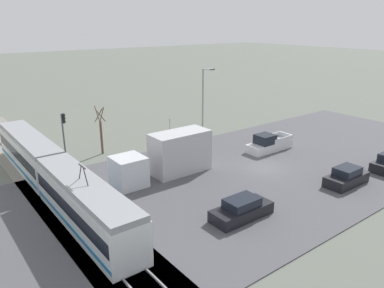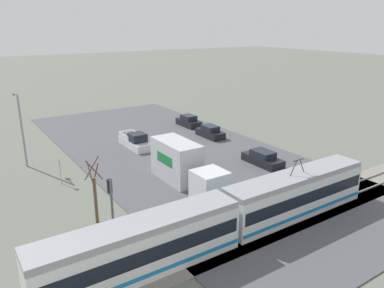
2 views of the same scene
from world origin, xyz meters
name	(u,v)px [view 1 (image 1 of 2)]	position (x,y,z in m)	size (l,w,h in m)	color
ground_plane	(265,168)	(0.00, 0.00, 0.00)	(320.00, 320.00, 0.00)	#60665B
road_surface	(265,168)	(0.00, 0.00, 0.04)	(21.72, 51.34, 0.08)	#4C4C51
rail_bed	(88,227)	(0.00, 17.65, 0.05)	(73.91, 4.40, 0.22)	gray
light_rail_tram	(54,175)	(6.58, 17.65, 1.67)	(26.00, 2.59, 4.41)	silver
box_truck	(168,156)	(4.18, 8.21, 1.83)	(2.60, 9.32, 3.78)	silver
pickup_truck	(269,144)	(3.25, -4.13, 0.79)	(1.92, 5.51, 1.87)	silver
sedan_car_0	(242,210)	(-5.44, 8.48, 0.69)	(1.90, 4.70, 1.48)	black
sedan_car_1	(346,177)	(-6.76, -2.65, 0.72)	(1.84, 4.25, 1.54)	black
traffic_light_pole	(64,130)	(13.50, 14.24, 3.16)	(0.28, 0.47, 4.84)	#47474C
street_tree	(101,132)	(13.32, 10.49, 2.33)	(1.21, 1.00, 5.12)	brown
street_lamp_near_crossing	(204,93)	(15.36, -4.97, 4.40)	(0.36, 1.95, 7.57)	gray
no_parking_sign	(170,126)	(13.58, 1.71, 1.44)	(0.32, 0.08, 2.38)	gray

